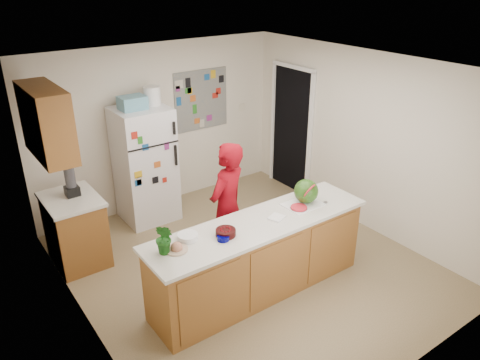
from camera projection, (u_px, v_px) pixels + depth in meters
floor at (247, 265)px, 5.98m from camera, size 4.00×4.50×0.02m
wall_back at (159, 126)px, 7.12m from camera, size 4.00×0.02×2.50m
wall_left at (76, 226)px, 4.39m from camera, size 0.02×4.50×2.50m
wall_right at (363, 141)px, 6.53m from camera, size 0.02×4.50×2.50m
ceiling at (248, 66)px, 4.93m from camera, size 4.00×4.50×0.02m
doorway at (292, 130)px, 7.68m from camera, size 0.03×0.85×2.04m
peninsula_base at (259, 259)px, 5.32m from camera, size 2.60×0.62×0.88m
peninsula_top at (260, 224)px, 5.13m from camera, size 2.68×0.70×0.04m
side_counter_base at (76, 231)px, 5.90m from camera, size 0.60×0.80×0.86m
side_counter_top at (71, 199)px, 5.71m from camera, size 0.64×0.84×0.04m
upper_cabinets at (46, 122)px, 5.18m from camera, size 0.35×1.00×0.80m
refrigerator at (145, 165)px, 6.77m from camera, size 0.75×0.70×1.70m
fridge_top_bin at (132, 103)px, 6.33m from camera, size 0.35×0.28×0.18m
photo_collage at (201, 100)px, 7.38m from camera, size 0.95×0.01×0.95m
person at (227, 208)px, 5.62m from camera, size 0.71×0.60×1.66m
blender_appliance at (71, 181)px, 5.69m from camera, size 0.13×0.13×0.38m
cutting_board at (303, 205)px, 5.49m from camera, size 0.44×0.33×0.01m
watermelon at (306, 191)px, 5.47m from camera, size 0.29×0.29×0.29m
watermelon_slice at (299, 207)px, 5.38m from camera, size 0.19×0.19×0.02m
cherry_bowl at (226, 233)px, 4.85m from camera, size 0.28×0.28×0.07m
white_bowl at (188, 237)px, 4.79m from camera, size 0.27×0.27×0.06m
cobalt_bowl at (223, 238)px, 4.78m from camera, size 0.15×0.15×0.05m
plate at (177, 250)px, 4.61m from camera, size 0.28×0.28×0.02m
paper_towel at (276, 218)px, 5.19m from camera, size 0.21×0.20×0.02m
keys at (325, 203)px, 5.52m from camera, size 0.09×0.07×0.01m
potted_plant at (165, 239)px, 4.49m from camera, size 0.19×0.22×0.34m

